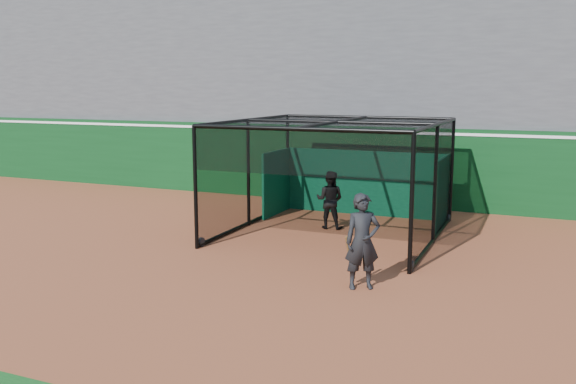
% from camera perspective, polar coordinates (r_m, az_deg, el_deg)
% --- Properties ---
extents(ground, '(120.00, 120.00, 0.00)m').
position_cam_1_polar(ground, '(12.39, -4.42, -7.79)').
color(ground, brown).
rests_on(ground, ground).
extents(outfield_wall, '(50.00, 0.50, 2.50)m').
position_cam_1_polar(outfield_wall, '(19.90, 6.89, 2.64)').
color(outfield_wall, '#0A3915').
rests_on(outfield_wall, ground).
extents(grandstand, '(50.00, 7.85, 8.95)m').
position_cam_1_polar(grandstand, '(23.41, 9.69, 11.45)').
color(grandstand, '#4C4C4F').
rests_on(grandstand, ground).
extents(batting_cage, '(5.09, 5.52, 2.87)m').
position_cam_1_polar(batting_cage, '(15.61, 4.52, 1.26)').
color(batting_cage, black).
rests_on(batting_cage, ground).
extents(batter, '(0.79, 0.64, 1.55)m').
position_cam_1_polar(batter, '(16.26, 3.93, -0.74)').
color(batter, black).
rests_on(batter, ground).
extents(on_deck_player, '(0.79, 0.71, 1.81)m').
position_cam_1_polar(on_deck_player, '(11.44, 6.97, -4.63)').
color(on_deck_player, black).
rests_on(on_deck_player, ground).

